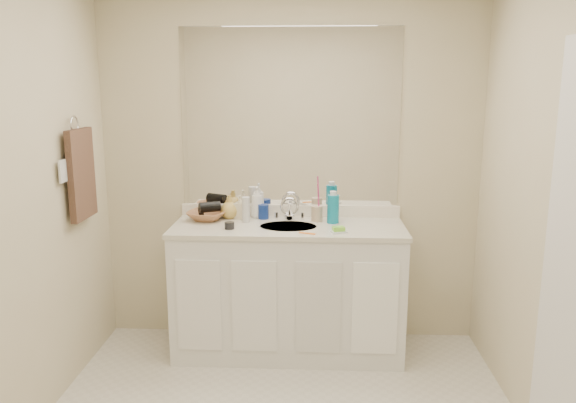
# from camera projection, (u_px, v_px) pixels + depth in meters

# --- Properties ---
(wall_back) EXTENTS (2.60, 0.02, 2.40)m
(wall_back) POSITION_uv_depth(u_px,v_px,m) (290.00, 171.00, 3.88)
(wall_back) COLOR beige
(wall_back) RESTS_ON floor
(wall_front) EXTENTS (2.60, 0.02, 2.40)m
(wall_front) POSITION_uv_depth(u_px,v_px,m) (243.00, 338.00, 1.34)
(wall_front) COLOR beige
(wall_front) RESTS_ON floor
(wall_left) EXTENTS (0.02, 2.60, 2.40)m
(wall_left) POSITION_uv_depth(u_px,v_px,m) (6.00, 211.00, 2.67)
(wall_left) COLOR beige
(wall_left) RESTS_ON floor
(wall_right) EXTENTS (0.02, 2.60, 2.40)m
(wall_right) POSITION_uv_depth(u_px,v_px,m) (563.00, 217.00, 2.55)
(wall_right) COLOR beige
(wall_right) RESTS_ON floor
(vanity_cabinet) EXTENTS (1.50, 0.55, 0.85)m
(vanity_cabinet) POSITION_uv_depth(u_px,v_px,m) (288.00, 291.00, 3.77)
(vanity_cabinet) COLOR white
(vanity_cabinet) RESTS_ON floor
(countertop) EXTENTS (1.52, 0.57, 0.03)m
(countertop) POSITION_uv_depth(u_px,v_px,m) (288.00, 227.00, 3.68)
(countertop) COLOR beige
(countertop) RESTS_ON vanity_cabinet
(backsplash) EXTENTS (1.52, 0.03, 0.08)m
(backsplash) POSITION_uv_depth(u_px,v_px,m) (290.00, 210.00, 3.92)
(backsplash) COLOR white
(backsplash) RESTS_ON countertop
(sink_basin) EXTENTS (0.37, 0.37, 0.02)m
(sink_basin) POSITION_uv_depth(u_px,v_px,m) (288.00, 228.00, 3.66)
(sink_basin) COLOR #B4B09D
(sink_basin) RESTS_ON countertop
(faucet) EXTENTS (0.02, 0.02, 0.11)m
(faucet) POSITION_uv_depth(u_px,v_px,m) (289.00, 212.00, 3.82)
(faucet) COLOR silver
(faucet) RESTS_ON countertop
(mirror) EXTENTS (1.48, 0.01, 1.20)m
(mirror) POSITION_uv_depth(u_px,v_px,m) (290.00, 118.00, 3.80)
(mirror) COLOR white
(mirror) RESTS_ON wall_back
(blue_mug) EXTENTS (0.09, 0.09, 0.10)m
(blue_mug) POSITION_uv_depth(u_px,v_px,m) (263.00, 212.00, 3.84)
(blue_mug) COLOR navy
(blue_mug) RESTS_ON countertop
(tan_cup) EXTENTS (0.08, 0.08, 0.10)m
(tan_cup) POSITION_uv_depth(u_px,v_px,m) (317.00, 214.00, 3.78)
(tan_cup) COLOR #C6AB8B
(tan_cup) RESTS_ON countertop
(toothbrush) EXTENTS (0.03, 0.04, 0.22)m
(toothbrush) POSITION_uv_depth(u_px,v_px,m) (319.00, 199.00, 3.76)
(toothbrush) COLOR #DD3A7F
(toothbrush) RESTS_ON tan_cup
(mouthwash_bottle) EXTENTS (0.10, 0.10, 0.19)m
(mouthwash_bottle) POSITION_uv_depth(u_px,v_px,m) (333.00, 209.00, 3.72)
(mouthwash_bottle) COLOR #0D7EA3
(mouthwash_bottle) RESTS_ON countertop
(soap_dish) EXTENTS (0.11, 0.10, 0.01)m
(soap_dish) POSITION_uv_depth(u_px,v_px,m) (338.00, 232.00, 3.50)
(soap_dish) COLOR silver
(soap_dish) RESTS_ON countertop
(green_soap) EXTENTS (0.08, 0.07, 0.03)m
(green_soap) POSITION_uv_depth(u_px,v_px,m) (339.00, 229.00, 3.49)
(green_soap) COLOR #7ED534
(green_soap) RESTS_ON soap_dish
(orange_comb) EXTENTS (0.11, 0.06, 0.00)m
(orange_comb) POSITION_uv_depth(u_px,v_px,m) (307.00, 233.00, 3.47)
(orange_comb) COLOR orange
(orange_comb) RESTS_ON countertop
(dark_jar) EXTENTS (0.08, 0.08, 0.04)m
(dark_jar) POSITION_uv_depth(u_px,v_px,m) (229.00, 225.00, 3.58)
(dark_jar) COLOR black
(dark_jar) RESTS_ON countertop
(extra_white_bottle) EXTENTS (0.07, 0.07, 0.17)m
(extra_white_bottle) POSITION_uv_depth(u_px,v_px,m) (246.00, 210.00, 3.74)
(extra_white_bottle) COLOR silver
(extra_white_bottle) RESTS_ON countertop
(soap_bottle_white) EXTENTS (0.09, 0.09, 0.22)m
(soap_bottle_white) POSITION_uv_depth(u_px,v_px,m) (257.00, 202.00, 3.87)
(soap_bottle_white) COLOR white
(soap_bottle_white) RESTS_ON countertop
(soap_bottle_cream) EXTENTS (0.09, 0.09, 0.16)m
(soap_bottle_cream) POSITION_uv_depth(u_px,v_px,m) (240.00, 207.00, 3.85)
(soap_bottle_cream) COLOR beige
(soap_bottle_cream) RESTS_ON countertop
(soap_bottle_yellow) EXTENTS (0.15, 0.15, 0.16)m
(soap_bottle_yellow) POSITION_uv_depth(u_px,v_px,m) (230.00, 207.00, 3.85)
(soap_bottle_yellow) COLOR gold
(soap_bottle_yellow) RESTS_ON countertop
(wicker_basket) EXTENTS (0.30, 0.30, 0.06)m
(wicker_basket) POSITION_uv_depth(u_px,v_px,m) (207.00, 215.00, 3.81)
(wicker_basket) COLOR #955E3C
(wicker_basket) RESTS_ON countertop
(hair_dryer) EXTENTS (0.16, 0.12, 0.07)m
(hair_dryer) POSITION_uv_depth(u_px,v_px,m) (210.00, 207.00, 3.80)
(hair_dryer) COLOR black
(hair_dryer) RESTS_ON wicker_basket
(towel_ring) EXTENTS (0.01, 0.11, 0.11)m
(towel_ring) POSITION_uv_depth(u_px,v_px,m) (74.00, 125.00, 3.35)
(towel_ring) COLOR silver
(towel_ring) RESTS_ON wall_left
(hand_towel) EXTENTS (0.04, 0.32, 0.55)m
(hand_towel) POSITION_uv_depth(u_px,v_px,m) (81.00, 174.00, 3.41)
(hand_towel) COLOR #2E1F19
(hand_towel) RESTS_ON towel_ring
(switch_plate) EXTENTS (0.01, 0.08, 0.13)m
(switch_plate) POSITION_uv_depth(u_px,v_px,m) (63.00, 171.00, 3.21)
(switch_plate) COLOR silver
(switch_plate) RESTS_ON wall_left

